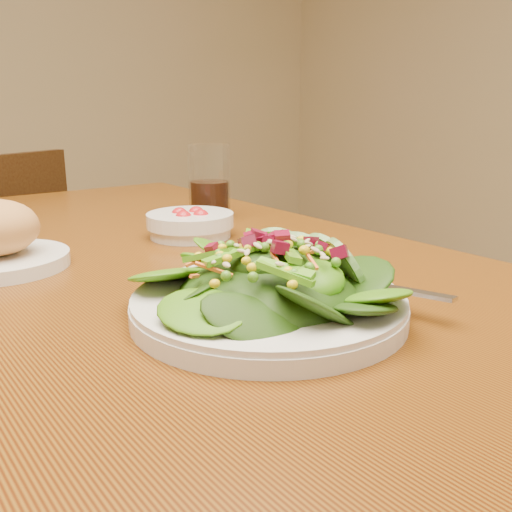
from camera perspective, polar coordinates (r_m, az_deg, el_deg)
name	(u,v)px	position (r m, az deg, el deg)	size (l,w,h in m)	color
dining_table	(108,356)	(0.74, -14.59, -9.62)	(0.90, 1.40, 0.75)	brown
salad_plate	(276,287)	(0.56, 2.03, -3.14)	(0.27, 0.27, 0.08)	silver
tomato_bowl	(190,224)	(0.89, -6.59, 3.20)	(0.13, 0.13, 0.04)	silver
drinking_glass	(209,187)	(1.03, -4.68, 6.94)	(0.07, 0.07, 0.13)	silver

